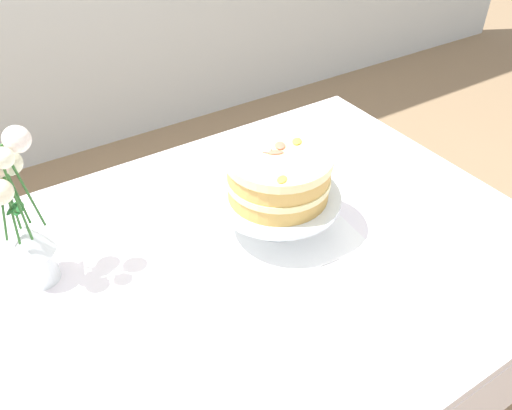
{
  "coord_description": "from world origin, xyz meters",
  "views": [
    {
      "loc": [
        -0.42,
        -0.72,
        1.55
      ],
      "look_at": [
        0.05,
        0.01,
        0.86
      ],
      "focal_mm": 36.19,
      "sensor_mm": 36.0,
      "label": 1
    }
  ],
  "objects": [
    {
      "name": "cake_stand",
      "position": [
        0.13,
        0.04,
        0.82
      ],
      "size": [
        0.29,
        0.29,
        0.1
      ],
      "color": "silver",
      "rests_on": "linen_napkin"
    },
    {
      "name": "dining_table",
      "position": [
        0.0,
        -0.02,
        0.65
      ],
      "size": [
        1.4,
        1.0,
        0.74
      ],
      "color": "white",
      "rests_on": "ground"
    },
    {
      "name": "flower_vase",
      "position": [
        -0.39,
        0.17,
        0.89
      ],
      "size": [
        0.12,
        0.1,
        0.36
      ],
      "color": "silver",
      "rests_on": "dining_table"
    },
    {
      "name": "layer_cake",
      "position": [
        0.13,
        0.04,
        0.9
      ],
      "size": [
        0.24,
        0.24,
        0.12
      ],
      "color": "tan",
      "rests_on": "cake_stand"
    },
    {
      "name": "linen_napkin",
      "position": [
        0.13,
        0.04,
        0.74
      ],
      "size": [
        0.34,
        0.34,
        0.0
      ],
      "primitive_type": "cube",
      "rotation": [
        0.0,
        0.0,
        -0.08
      ],
      "color": "white",
      "rests_on": "dining_table"
    }
  ]
}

